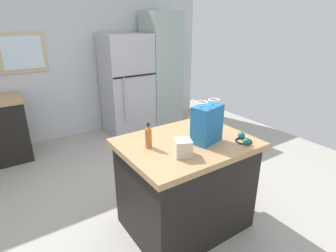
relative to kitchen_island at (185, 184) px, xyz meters
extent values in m
plane|color=#ADA89E|center=(-0.18, 0.36, -0.46)|extent=(6.35, 6.35, 0.00)
cube|color=silver|center=(-0.18, 3.00, 0.81)|extent=(5.17, 0.10, 2.55)
cube|color=#CCB78C|center=(-0.85, 2.95, 1.01)|extent=(0.68, 0.04, 0.60)
cube|color=white|center=(-0.85, 2.93, 1.01)|extent=(0.56, 0.02, 0.48)
cube|color=black|center=(0.00, 0.00, -0.03)|extent=(1.09, 0.84, 0.87)
cube|color=tan|center=(0.00, 0.00, 0.43)|extent=(1.17, 0.92, 0.05)
cube|color=#B7B7BC|center=(0.67, 2.60, 0.40)|extent=(0.80, 0.65, 1.73)
cube|color=black|center=(0.67, 2.27, 0.61)|extent=(0.79, 0.01, 0.02)
cylinder|color=#B7B7BC|center=(0.45, 2.24, 0.23)|extent=(0.02, 0.02, 0.78)
cube|color=#9EB2A8|center=(1.40, 2.60, 0.57)|extent=(0.60, 0.62, 2.08)
cube|color=#236BAD|center=(0.14, -0.10, 0.62)|extent=(0.30, 0.23, 0.34)
torus|color=white|center=(0.07, -0.10, 0.83)|extent=(0.12, 0.12, 0.01)
torus|color=white|center=(0.21, -0.10, 0.83)|extent=(0.12, 0.12, 0.01)
cube|color=beige|center=(-0.19, -0.20, 0.52)|extent=(0.18, 0.18, 0.14)
cylinder|color=#C66633|center=(-0.35, 0.08, 0.54)|extent=(0.06, 0.06, 0.17)
cone|color=#C66633|center=(-0.35, 0.08, 0.64)|extent=(0.05, 0.05, 0.03)
cylinder|color=black|center=(-0.35, 0.08, 0.67)|extent=(0.03, 0.03, 0.02)
torus|color=black|center=(0.42, -0.29, 0.46)|extent=(0.20, 0.20, 0.01)
sphere|color=#19666B|center=(0.39, -0.35, 0.49)|extent=(0.06, 0.06, 0.06)
sphere|color=#19666B|center=(0.45, -0.24, 0.49)|extent=(0.06, 0.06, 0.06)
camera|label=1|loc=(-1.40, -1.77, 1.49)|focal=29.27mm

